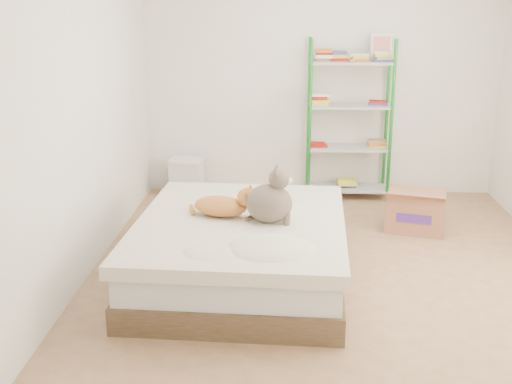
# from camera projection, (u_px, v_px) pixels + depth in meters

# --- Properties ---
(room) EXTENTS (3.81, 4.21, 2.61)m
(room) POSITION_uv_depth(u_px,v_px,m) (335.00, 106.00, 4.87)
(room) COLOR tan
(room) RESTS_ON ground
(bed) EXTENTS (1.64, 2.01, 0.49)m
(bed) POSITION_uv_depth(u_px,v_px,m) (241.00, 250.00, 4.88)
(bed) COLOR brown
(bed) RESTS_ON ground
(orange_cat) EXTENTS (0.54, 0.37, 0.20)m
(orange_cat) POSITION_uv_depth(u_px,v_px,m) (220.00, 204.00, 4.86)
(orange_cat) COLOR #C47F31
(orange_cat) RESTS_ON bed
(grey_cat) EXTENTS (0.39, 0.33, 0.42)m
(grey_cat) POSITION_uv_depth(u_px,v_px,m) (269.00, 195.00, 4.69)
(grey_cat) COLOR brown
(grey_cat) RESTS_ON bed
(shelf_unit) EXTENTS (0.88, 0.36, 1.74)m
(shelf_unit) POSITION_uv_depth(u_px,v_px,m) (350.00, 114.00, 6.76)
(shelf_unit) COLOR #1F872A
(shelf_unit) RESTS_ON ground
(cardboard_box) EXTENTS (0.61, 0.61, 0.42)m
(cardboard_box) POSITION_uv_depth(u_px,v_px,m) (416.00, 211.00, 5.98)
(cardboard_box) COLOR #9E6E54
(cardboard_box) RESTS_ON ground
(white_bin) EXTENTS (0.39, 0.35, 0.41)m
(white_bin) POSITION_uv_depth(u_px,v_px,m) (187.00, 177.00, 7.01)
(white_bin) COLOR silver
(white_bin) RESTS_ON ground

